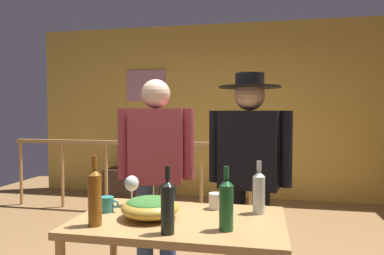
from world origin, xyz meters
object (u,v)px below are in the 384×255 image
object	(u,v)px
person_standing_left	(156,165)
flat_screen_tv	(133,155)
wine_bottle_green	(226,204)
mug_teal	(107,204)
wine_bottle_dark	(168,206)
person_standing_right	(249,163)
serving_table	(180,233)
wine_bottle_amber	(95,196)
framed_picture	(146,86)
salad_bowl	(150,207)
wine_bottle_clear	(259,191)
mug_white	(216,201)
wine_glass	(132,184)
tv_console	(134,183)
stair_railing	(166,165)

from	to	relation	value
person_standing_left	flat_screen_tv	bearing A→B (deg)	-75.97
wine_bottle_green	mug_teal	distance (m)	0.76
wine_bottle_dark	person_standing_right	distance (m)	1.03
serving_table	person_standing_left	world-z (taller)	person_standing_left
serving_table	wine_bottle_dark	size ratio (longest dim) A/B	3.48
wine_bottle_amber	person_standing_left	world-z (taller)	person_standing_left
framed_picture	wine_bottle_amber	bearing A→B (deg)	-74.98
framed_picture	person_standing_left	xyz separation A→B (m)	(1.10, -2.98, -0.84)
salad_bowl	wine_bottle_clear	world-z (taller)	wine_bottle_clear
wine_bottle_green	mug_white	size ratio (longest dim) A/B	2.63
person_standing_left	serving_table	bearing A→B (deg)	106.43
wine_glass	person_standing_left	xyz separation A→B (m)	(0.00, 0.51, 0.05)
wine_bottle_amber	person_standing_right	xyz separation A→B (m)	(0.76, 0.92, 0.07)
wine_bottle_clear	person_standing_right	distance (m)	0.53
wine_bottle_dark	mug_teal	bearing A→B (deg)	147.03
wine_bottle_green	mug_teal	xyz separation A→B (m)	(-0.73, 0.19, -0.09)
wine_bottle_green	serving_table	bearing A→B (deg)	151.36
wine_glass	person_standing_right	distance (m)	0.88
serving_table	wine_bottle_amber	world-z (taller)	wine_bottle_amber
tv_console	salad_bowl	bearing A→B (deg)	-67.72
serving_table	wine_bottle_clear	xyz separation A→B (m)	(0.44, 0.18, 0.22)
stair_railing	flat_screen_tv	distance (m)	1.03
flat_screen_tv	wine_bottle_clear	size ratio (longest dim) A/B	1.55
salad_bowl	wine_glass	size ratio (longest dim) A/B	1.69
tv_console	salad_bowl	size ratio (longest dim) A/B	2.76
flat_screen_tv	serving_table	distance (m)	3.72
wine_bottle_clear	mug_teal	xyz separation A→B (m)	(-0.89, -0.15, -0.09)
framed_picture	wine_glass	world-z (taller)	framed_picture
salad_bowl	wine_bottle_green	bearing A→B (deg)	-15.22
wine_glass	mug_white	bearing A→B (deg)	3.47
flat_screen_tv	wine_bottle_amber	size ratio (longest dim) A/B	1.30
flat_screen_tv	salad_bowl	distance (m)	3.68
wine_bottle_green	person_standing_left	distance (m)	1.07
tv_console	person_standing_right	size ratio (longest dim) A/B	0.55
person_standing_right	wine_bottle_dark	bearing A→B (deg)	80.28
tv_console	flat_screen_tv	xyz separation A→B (m)	(0.00, -0.03, 0.46)
serving_table	person_standing_left	distance (m)	0.84
salad_bowl	wine_bottle_amber	size ratio (longest dim) A/B	0.88
wine_bottle_dark	person_standing_right	world-z (taller)	person_standing_right
tv_console	mug_teal	distance (m)	3.59
tv_console	wine_bottle_dark	xyz separation A→B (m)	(1.57, -3.66, 0.68)
salad_bowl	wine_bottle_dark	xyz separation A→B (m)	(0.16, -0.23, 0.07)
mug_white	person_standing_left	distance (m)	0.73
stair_railing	wine_glass	size ratio (longest dim) A/B	17.85
wine_glass	framed_picture	bearing A→B (deg)	107.37
wine_bottle_dark	tv_console	bearing A→B (deg)	113.22
flat_screen_tv	serving_table	size ratio (longest dim) A/B	0.41
wine_glass	mug_white	world-z (taller)	wine_glass
flat_screen_tv	wine_bottle_dark	size ratio (longest dim) A/B	1.44
wine_bottle_green	wine_bottle_dark	world-z (taller)	wine_bottle_dark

